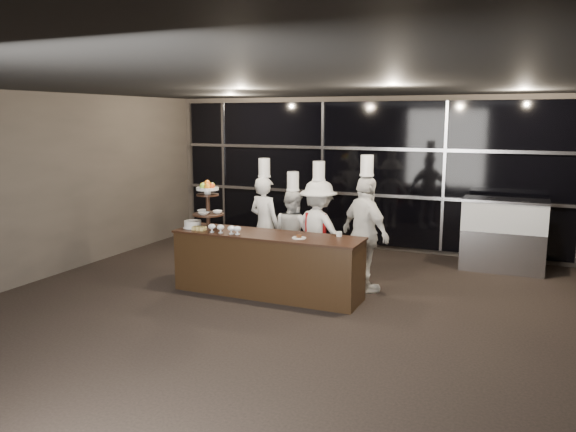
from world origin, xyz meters
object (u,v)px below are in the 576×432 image
at_px(buffet_counter, 267,264).
at_px(display_stand, 208,201).
at_px(chef_c, 318,230).
at_px(chef_d, 365,233).
at_px(display_case, 504,231).
at_px(layer_cake, 193,224).
at_px(chef_b, 293,233).
at_px(chef_a, 265,224).

height_order(buffet_counter, display_stand, display_stand).
bearing_deg(chef_c, display_stand, -144.77).
relative_size(display_stand, chef_d, 0.36).
xyz_separation_m(display_case, chef_d, (-1.84, -2.08, 0.21)).
distance_m(buffet_counter, chef_c, 1.14).
relative_size(layer_cake, chef_c, 0.16).
height_order(chef_b, chef_c, chef_c).
distance_m(buffet_counter, chef_a, 1.21).
relative_size(buffet_counter, chef_d, 1.38).
bearing_deg(chef_b, display_stand, -133.45).
height_order(display_stand, layer_cake, display_stand).
bearing_deg(chef_b, chef_a, -178.47).
xyz_separation_m(buffet_counter, chef_d, (1.27, 0.73, 0.43)).
bearing_deg(display_stand, display_case, 34.39).
height_order(chef_a, chef_b, chef_a).
height_order(layer_cake, display_case, display_case).
relative_size(display_case, chef_a, 0.71).
distance_m(display_stand, chef_b, 1.53).
bearing_deg(chef_c, chef_d, -17.52).
relative_size(display_case, chef_c, 0.72).
bearing_deg(chef_b, display_case, 29.67).
xyz_separation_m(display_case, chef_b, (-3.14, -1.79, 0.05)).
distance_m(chef_c, chef_d, 0.89).
xyz_separation_m(chef_a, chef_c, (0.96, -0.01, -0.03)).
relative_size(layer_cake, display_case, 0.22).
relative_size(buffet_counter, chef_b, 1.63).
bearing_deg(display_stand, chef_a, 65.29).
xyz_separation_m(layer_cake, display_case, (4.36, 2.86, -0.29)).
distance_m(display_case, chef_b, 3.61).
xyz_separation_m(chef_c, chef_d, (0.85, -0.27, 0.07)).
xyz_separation_m(buffet_counter, layer_cake, (-1.25, -0.05, 0.51)).
bearing_deg(display_stand, layer_cake, -168.77).
height_order(chef_c, chef_d, chef_d).
distance_m(display_case, chef_d, 2.78).
height_order(buffet_counter, chef_d, chef_d).
bearing_deg(chef_b, layer_cake, -138.68).
distance_m(buffet_counter, chef_b, 1.06).
bearing_deg(layer_cake, chef_c, 32.20).
distance_m(display_stand, layer_cake, 0.45).
bearing_deg(chef_a, display_stand, -114.71).
bearing_deg(display_case, chef_d, -131.50).
xyz_separation_m(display_stand, chef_c, (1.42, 1.00, -0.52)).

